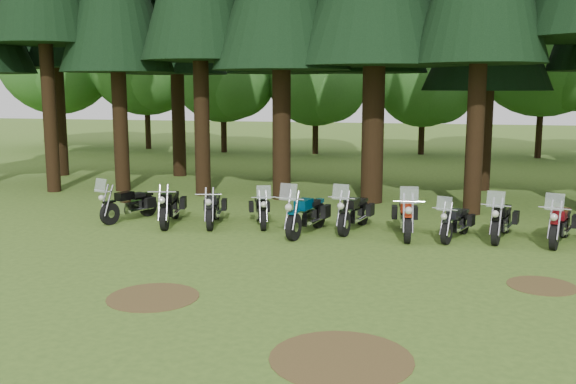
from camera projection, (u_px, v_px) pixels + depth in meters
name	position (u px, v px, depth m)	size (l,w,h in m)	color
ground	(323.00, 278.00, 13.74)	(120.00, 120.00, 0.00)	#3F6121
decid_0	(59.00, 58.00, 42.03)	(8.00, 7.78, 10.00)	black
decid_1	(149.00, 59.00, 41.15)	(7.91, 7.69, 9.88)	black
decid_2	(226.00, 72.00, 39.09)	(6.72, 6.53, 8.40)	black
decid_3	(320.00, 79.00, 38.21)	(6.12, 5.95, 7.65)	black
decid_4	(428.00, 81.00, 37.97)	(5.93, 5.76, 7.41)	black
decid_5	(552.00, 47.00, 35.56)	(8.45, 8.21, 10.56)	black
dirt_patch_0	(153.00, 297.00, 12.50)	(1.80, 1.80, 0.01)	#4C3D1E
dirt_patch_1	(542.00, 286.00, 13.21)	(1.40, 1.40, 0.01)	#4C3D1E
dirt_patch_2	(341.00, 358.00, 9.67)	(2.20, 2.20, 0.01)	#4C3D1E
motorcycle_0	(129.00, 205.00, 19.62)	(1.04, 2.21, 1.42)	black
motorcycle_1	(170.00, 207.00, 19.07)	(0.70, 2.40, 0.99)	black
motorcycle_2	(213.00, 209.00, 18.99)	(0.66, 2.26, 0.93)	black
motorcycle_3	(261.00, 210.00, 18.92)	(0.99, 2.09, 1.35)	black
motorcycle_4	(306.00, 215.00, 17.78)	(0.83, 2.52, 1.58)	black
motorcycle_5	(354.00, 213.00, 18.21)	(0.76, 2.38, 1.50)	black
motorcycle_6	(406.00, 217.00, 17.55)	(0.58, 2.48, 1.56)	black
motorcycle_7	(456.00, 223.00, 17.20)	(0.94, 2.03, 1.31)	black
motorcycle_8	(502.00, 221.00, 17.20)	(0.86, 2.32, 1.47)	black
motorcycle_9	(560.00, 225.00, 16.71)	(1.03, 2.33, 1.49)	black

